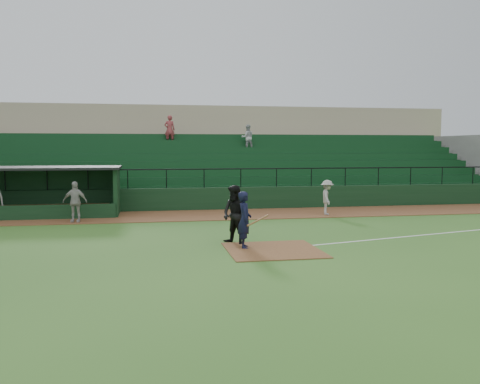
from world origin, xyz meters
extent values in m
plane|color=#315F1E|center=(0.00, 0.00, 0.00)|extent=(90.00, 90.00, 0.00)
cube|color=brown|center=(0.00, 8.00, 0.01)|extent=(40.00, 4.00, 0.03)
cube|color=brown|center=(0.00, -1.00, 0.01)|extent=(3.00, 3.00, 0.03)
cube|color=white|center=(8.00, 1.20, 0.01)|extent=(17.49, 4.44, 0.01)
cube|color=black|center=(0.00, 10.20, 0.60)|extent=(36.00, 0.35, 1.20)
cylinder|color=black|center=(0.00, 10.20, 2.20)|extent=(36.00, 0.06, 0.06)
cube|color=slate|center=(0.00, 15.10, 1.80)|extent=(36.00, 9.00, 3.60)
cube|color=#103D1B|center=(0.00, 14.60, 2.25)|extent=(34.56, 8.00, 4.05)
cube|color=slate|center=(18.00, 15.15, 2.10)|extent=(0.35, 9.50, 4.20)
cube|color=tan|center=(0.00, 21.60, 3.20)|extent=(38.00, 3.00, 6.40)
cube|color=slate|center=(0.00, 19.60, 3.70)|extent=(36.00, 2.00, 0.20)
imported|color=silver|center=(2.71, 16.90, 4.02)|extent=(0.85, 0.66, 1.74)
imported|color=#9D393C|center=(-2.45, 17.90, 4.56)|extent=(0.70, 0.46, 1.92)
cube|color=black|center=(-9.75, 10.40, 1.15)|extent=(8.50, 0.20, 2.30)
cube|color=black|center=(-5.50, 9.10, 1.15)|extent=(0.20, 2.60, 2.30)
cube|color=black|center=(-9.75, 9.10, 2.36)|extent=(8.90, 3.20, 0.12)
cube|color=olive|center=(-9.75, 10.00, 0.25)|extent=(7.65, 0.40, 0.50)
cube|color=black|center=(-9.75, 7.75, 0.35)|extent=(8.50, 0.12, 0.70)
imported|color=black|center=(-0.85, -0.45, 0.95)|extent=(0.54, 0.75, 1.90)
cylinder|color=olive|center=(-0.45, -0.65, 0.95)|extent=(0.79, 0.34, 0.35)
imported|color=black|center=(-1.02, 0.35, 1.02)|extent=(1.23, 1.26, 2.05)
imported|color=#ABA5A0|center=(4.75, 6.96, 0.89)|extent=(0.91, 1.24, 1.72)
imported|color=#A8A29D|center=(-7.20, 6.64, 0.94)|extent=(1.11, 0.56, 1.82)
camera|label=1|loc=(-4.02, -16.83, 3.34)|focal=38.02mm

